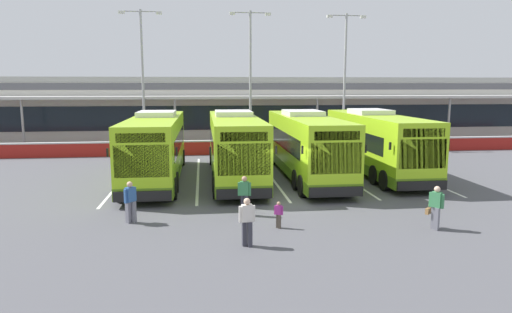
{
  "coord_description": "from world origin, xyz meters",
  "views": [
    {
      "loc": [
        -3.87,
        -19.92,
        5.22
      ],
      "look_at": [
        -1.17,
        3.0,
        1.6
      ],
      "focal_mm": 31.79,
      "sensor_mm": 36.0,
      "label": 1
    }
  ],
  "objects_px": {
    "coach_bus_leftmost": "(156,148)",
    "coach_bus_left_centre": "(235,147)",
    "pedestrian_with_handbag": "(436,206)",
    "pedestrian_child": "(279,214)",
    "pedestrian_approaching_bus": "(244,194)",
    "pedestrian_near_bin": "(130,201)",
    "lamp_post_centre": "(250,72)",
    "pedestrian_in_dark_coat": "(247,220)",
    "coach_bus_right_centre": "(375,143)",
    "lamp_post_west": "(142,72)",
    "coach_bus_centre": "(306,146)",
    "lamp_post_east": "(345,73)"
  },
  "relations": [
    {
      "from": "pedestrian_with_handbag",
      "to": "pedestrian_child",
      "type": "height_order",
      "value": "pedestrian_with_handbag"
    },
    {
      "from": "pedestrian_in_dark_coat",
      "to": "pedestrian_near_bin",
      "type": "bearing_deg",
      "value": 143.68
    },
    {
      "from": "pedestrian_with_handbag",
      "to": "pedestrian_near_bin",
      "type": "height_order",
      "value": "same"
    },
    {
      "from": "coach_bus_leftmost",
      "to": "pedestrian_approaching_bus",
      "type": "distance_m",
      "value": 8.73
    },
    {
      "from": "coach_bus_centre",
      "to": "lamp_post_centre",
      "type": "relative_size",
      "value": 1.1
    },
    {
      "from": "pedestrian_near_bin",
      "to": "coach_bus_left_centre",
      "type": "bearing_deg",
      "value": 60.39
    },
    {
      "from": "coach_bus_leftmost",
      "to": "lamp_post_west",
      "type": "distance_m",
      "value": 12.41
    },
    {
      "from": "pedestrian_near_bin",
      "to": "lamp_post_west",
      "type": "distance_m",
      "value": 20.3
    },
    {
      "from": "coach_bus_leftmost",
      "to": "coach_bus_centre",
      "type": "height_order",
      "value": "same"
    },
    {
      "from": "coach_bus_right_centre",
      "to": "coach_bus_leftmost",
      "type": "bearing_deg",
      "value": -177.4
    },
    {
      "from": "pedestrian_with_handbag",
      "to": "lamp_post_west",
      "type": "height_order",
      "value": "lamp_post_west"
    },
    {
      "from": "pedestrian_in_dark_coat",
      "to": "pedestrian_approaching_bus",
      "type": "xyz_separation_m",
      "value": [
        0.25,
        3.58,
        0.0
      ]
    },
    {
      "from": "pedestrian_near_bin",
      "to": "lamp_post_west",
      "type": "height_order",
      "value": "lamp_post_west"
    },
    {
      "from": "pedestrian_with_handbag",
      "to": "pedestrian_in_dark_coat",
      "type": "relative_size",
      "value": 1.0
    },
    {
      "from": "pedestrian_near_bin",
      "to": "lamp_post_centre",
      "type": "relative_size",
      "value": 0.15
    },
    {
      "from": "lamp_post_west",
      "to": "lamp_post_east",
      "type": "relative_size",
      "value": 1.0
    },
    {
      "from": "pedestrian_approaching_bus",
      "to": "lamp_post_east",
      "type": "relative_size",
      "value": 0.15
    },
    {
      "from": "pedestrian_in_dark_coat",
      "to": "coach_bus_centre",
      "type": "bearing_deg",
      "value": 67.86
    },
    {
      "from": "pedestrian_in_dark_coat",
      "to": "pedestrian_child",
      "type": "relative_size",
      "value": 1.61
    },
    {
      "from": "pedestrian_near_bin",
      "to": "lamp_post_west",
      "type": "bearing_deg",
      "value": 95.28
    },
    {
      "from": "lamp_post_centre",
      "to": "coach_bus_left_centre",
      "type": "bearing_deg",
      "value": -100.6
    },
    {
      "from": "coach_bus_centre",
      "to": "pedestrian_with_handbag",
      "type": "bearing_deg",
      "value": -75.73
    },
    {
      "from": "pedestrian_in_dark_coat",
      "to": "pedestrian_child",
      "type": "xyz_separation_m",
      "value": [
        1.35,
        1.77,
        -0.33
      ]
    },
    {
      "from": "pedestrian_child",
      "to": "lamp_post_east",
      "type": "relative_size",
      "value": 0.09
    },
    {
      "from": "pedestrian_with_handbag",
      "to": "coach_bus_left_centre",
      "type": "bearing_deg",
      "value": 123.11
    },
    {
      "from": "pedestrian_near_bin",
      "to": "lamp_post_east",
      "type": "bearing_deg",
      "value": 53.44
    },
    {
      "from": "coach_bus_centre",
      "to": "coach_bus_right_centre",
      "type": "relative_size",
      "value": 1.0
    },
    {
      "from": "coach_bus_left_centre",
      "to": "coach_bus_leftmost",
      "type": "bearing_deg",
      "value": 179.33
    },
    {
      "from": "pedestrian_child",
      "to": "pedestrian_approaching_bus",
      "type": "height_order",
      "value": "pedestrian_approaching_bus"
    },
    {
      "from": "pedestrian_child",
      "to": "pedestrian_near_bin",
      "type": "relative_size",
      "value": 0.62
    },
    {
      "from": "coach_bus_centre",
      "to": "coach_bus_right_centre",
      "type": "height_order",
      "value": "same"
    },
    {
      "from": "coach_bus_right_centre",
      "to": "pedestrian_with_handbag",
      "type": "distance_m",
      "value": 10.99
    },
    {
      "from": "coach_bus_left_centre",
      "to": "pedestrian_with_handbag",
      "type": "bearing_deg",
      "value": -56.89
    },
    {
      "from": "pedestrian_in_dark_coat",
      "to": "lamp_post_west",
      "type": "distance_m",
      "value": 23.95
    },
    {
      "from": "coach_bus_left_centre",
      "to": "pedestrian_with_handbag",
      "type": "height_order",
      "value": "coach_bus_left_centre"
    },
    {
      "from": "coach_bus_centre",
      "to": "pedestrian_child",
      "type": "bearing_deg",
      "value": -108.72
    },
    {
      "from": "coach_bus_centre",
      "to": "pedestrian_with_handbag",
      "type": "distance_m",
      "value": 10.38
    },
    {
      "from": "coach_bus_leftmost",
      "to": "lamp_post_centre",
      "type": "relative_size",
      "value": 1.1
    },
    {
      "from": "coach_bus_leftmost",
      "to": "pedestrian_near_bin",
      "type": "xyz_separation_m",
      "value": [
        -0.2,
        -8.09,
        -0.91
      ]
    },
    {
      "from": "lamp_post_centre",
      "to": "coach_bus_right_centre",
      "type": "bearing_deg",
      "value": -58.34
    },
    {
      "from": "coach_bus_centre",
      "to": "pedestrian_near_bin",
      "type": "bearing_deg",
      "value": -137.56
    },
    {
      "from": "pedestrian_near_bin",
      "to": "pedestrian_approaching_bus",
      "type": "bearing_deg",
      "value": 6.52
    },
    {
      "from": "pedestrian_child",
      "to": "lamp_post_centre",
      "type": "distance_m",
      "value": 21.21
    },
    {
      "from": "pedestrian_near_bin",
      "to": "pedestrian_approaching_bus",
      "type": "distance_m",
      "value": 4.45
    },
    {
      "from": "pedestrian_child",
      "to": "lamp_post_east",
      "type": "distance_m",
      "value": 23.49
    },
    {
      "from": "coach_bus_left_centre",
      "to": "coach_bus_centre",
      "type": "distance_m",
      "value": 4.08
    },
    {
      "from": "coach_bus_left_centre",
      "to": "pedestrian_approaching_bus",
      "type": "xyz_separation_m",
      "value": [
        -0.15,
        -7.54,
        -0.91
      ]
    },
    {
      "from": "coach_bus_leftmost",
      "to": "pedestrian_child",
      "type": "distance_m",
      "value": 10.87
    },
    {
      "from": "coach_bus_leftmost",
      "to": "coach_bus_left_centre",
      "type": "height_order",
      "value": "same"
    },
    {
      "from": "coach_bus_left_centre",
      "to": "lamp_post_east",
      "type": "xyz_separation_m",
      "value": [
        9.97,
        11.56,
        4.5
      ]
    }
  ]
}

